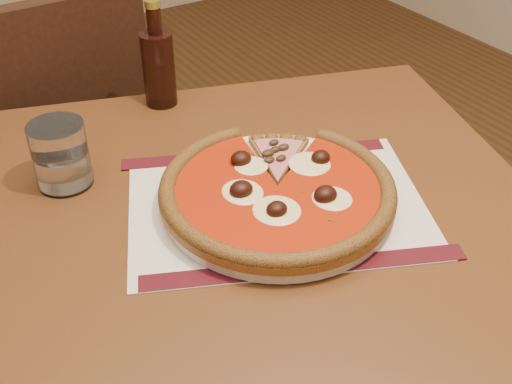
{
  "coord_description": "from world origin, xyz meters",
  "views": [
    {
      "loc": [
        -0.08,
        -0.23,
        1.3
      ],
      "look_at": [
        0.3,
        0.37,
        0.78
      ],
      "focal_mm": 45.0,
      "sensor_mm": 36.0,
      "label": 1
    }
  ],
  "objects_px": {
    "chair_far": "(47,161)",
    "pizza": "(277,188)",
    "plate": "(277,199)",
    "table": "(263,270)",
    "bottle": "(158,65)",
    "water_glass": "(61,155)"
  },
  "relations": [
    {
      "from": "table",
      "to": "water_glass",
      "type": "bearing_deg",
      "value": 132.31
    },
    {
      "from": "chair_far",
      "to": "plate",
      "type": "bearing_deg",
      "value": 103.06
    },
    {
      "from": "table",
      "to": "plate",
      "type": "distance_m",
      "value": 0.12
    },
    {
      "from": "table",
      "to": "plate",
      "type": "relative_size",
      "value": 3.17
    },
    {
      "from": "table",
      "to": "chair_far",
      "type": "relative_size",
      "value": 1.12
    },
    {
      "from": "plate",
      "to": "pizza",
      "type": "height_order",
      "value": "pizza"
    },
    {
      "from": "pizza",
      "to": "chair_far",
      "type": "bearing_deg",
      "value": 104.46
    },
    {
      "from": "bottle",
      "to": "table",
      "type": "bearing_deg",
      "value": -93.47
    },
    {
      "from": "water_glass",
      "to": "bottle",
      "type": "relative_size",
      "value": 0.52
    },
    {
      "from": "chair_far",
      "to": "bottle",
      "type": "bearing_deg",
      "value": 117.37
    },
    {
      "from": "pizza",
      "to": "bottle",
      "type": "distance_m",
      "value": 0.36
    },
    {
      "from": "pizza",
      "to": "bottle",
      "type": "bearing_deg",
      "value": 91.1
    },
    {
      "from": "chair_far",
      "to": "water_glass",
      "type": "height_order",
      "value": "chair_far"
    },
    {
      "from": "table",
      "to": "pizza",
      "type": "xyz_separation_m",
      "value": [
        0.03,
        0.01,
        0.13
      ]
    },
    {
      "from": "plate",
      "to": "table",
      "type": "bearing_deg",
      "value": -158.76
    },
    {
      "from": "pizza",
      "to": "water_glass",
      "type": "relative_size",
      "value": 3.35
    },
    {
      "from": "pizza",
      "to": "water_glass",
      "type": "height_order",
      "value": "water_glass"
    },
    {
      "from": "pizza",
      "to": "water_glass",
      "type": "distance_m",
      "value": 0.32
    },
    {
      "from": "table",
      "to": "pizza",
      "type": "distance_m",
      "value": 0.14
    },
    {
      "from": "chair_far",
      "to": "pizza",
      "type": "distance_m",
      "value": 0.73
    },
    {
      "from": "chair_far",
      "to": "pizza",
      "type": "xyz_separation_m",
      "value": [
        0.17,
        -0.66,
        0.27
      ]
    },
    {
      "from": "chair_far",
      "to": "pizza",
      "type": "height_order",
      "value": "chair_far"
    }
  ]
}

